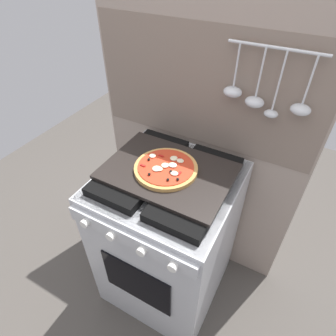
% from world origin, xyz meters
% --- Properties ---
extents(ground_plane, '(4.00, 4.00, 0.00)m').
position_xyz_m(ground_plane, '(0.00, 0.00, 0.00)').
color(ground_plane, '#4C4742').
extents(kitchen_backsplash, '(1.10, 0.09, 1.55)m').
position_xyz_m(kitchen_backsplash, '(0.00, 0.33, 0.79)').
color(kitchen_backsplash, gray).
rests_on(kitchen_backsplash, ground_plane).
extents(stove, '(0.60, 0.64, 0.90)m').
position_xyz_m(stove, '(-0.00, -0.00, 0.45)').
color(stove, '#B7BABF').
rests_on(stove, ground_plane).
extents(baking_tray, '(0.54, 0.38, 0.02)m').
position_xyz_m(baking_tray, '(0.00, 0.00, 0.91)').
color(baking_tray, black).
rests_on(baking_tray, stove).
extents(pizza_left, '(0.27, 0.27, 0.03)m').
position_xyz_m(pizza_left, '(-0.01, -0.01, 0.93)').
color(pizza_left, tan).
rests_on(pizza_left, baking_tray).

